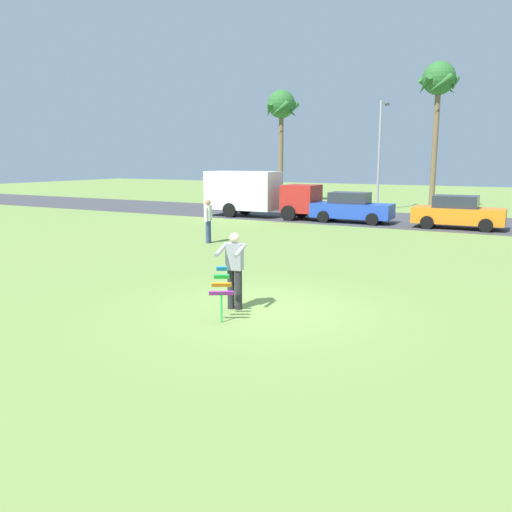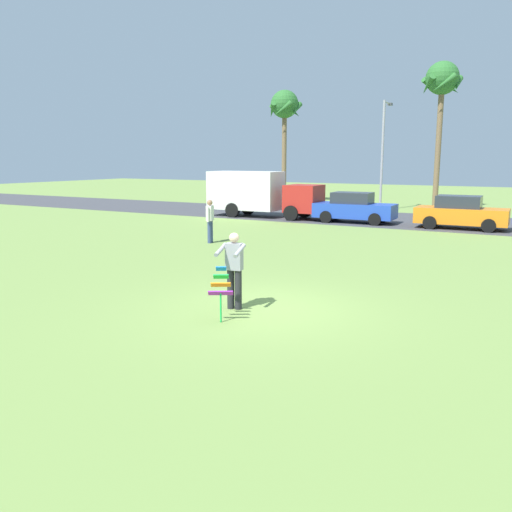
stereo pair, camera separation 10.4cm
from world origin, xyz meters
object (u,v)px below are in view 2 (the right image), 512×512
(person_kite_flyer, at_px, (234,268))
(kite_held, at_px, (221,286))
(streetlight_pole, at_px, (383,148))
(palm_tree_left_near, at_px, (285,109))
(parked_truck_red_cab, at_px, (258,193))
(palm_tree_right_near, at_px, (442,85))
(parked_car_blue, at_px, (354,208))
(person_walker_near, at_px, (210,220))
(parked_car_orange, at_px, (461,213))

(person_kite_flyer, height_order, kite_held, person_kite_flyer)
(streetlight_pole, bearing_deg, palm_tree_left_near, 160.70)
(person_kite_flyer, bearing_deg, parked_truck_red_cab, 117.10)
(palm_tree_left_near, xyz_separation_m, palm_tree_right_near, (11.53, -0.67, 0.92))
(parked_car_blue, xyz_separation_m, streetlight_pole, (-0.64, 7.38, 3.22))
(streetlight_pole, distance_m, person_walker_near, 17.21)
(streetlight_pole, bearing_deg, parked_truck_red_cab, -124.96)
(palm_tree_right_near, bearing_deg, streetlight_pole, -142.25)
(person_kite_flyer, xyz_separation_m, parked_car_orange, (2.36, 17.13, -0.18))
(palm_tree_left_near, xyz_separation_m, streetlight_pole, (8.54, -2.99, -3.07))
(streetlight_pole, bearing_deg, person_walker_near, -97.46)
(parked_truck_red_cab, height_order, parked_car_orange, parked_truck_red_cab)
(kite_held, height_order, parked_car_blue, parked_car_blue)
(parked_car_orange, bearing_deg, person_walker_near, -130.91)
(palm_tree_left_near, bearing_deg, palm_tree_right_near, -3.35)
(palm_tree_left_near, xyz_separation_m, person_walker_near, (6.34, -19.79, -6.13))
(parked_car_orange, relative_size, person_walker_near, 2.45)
(person_kite_flyer, relative_size, palm_tree_left_near, 0.20)
(palm_tree_left_near, relative_size, palm_tree_right_near, 0.89)
(parked_car_blue, bearing_deg, parked_car_orange, 0.00)
(kite_held, relative_size, palm_tree_left_near, 0.13)
(parked_car_blue, xyz_separation_m, palm_tree_right_near, (2.35, 9.69, 7.21))
(parked_car_blue, relative_size, parked_car_orange, 1.00)
(parked_truck_red_cab, height_order, parked_car_blue, parked_truck_red_cab)
(parked_truck_red_cab, height_order, person_walker_near, parked_truck_red_cab)
(person_kite_flyer, distance_m, kite_held, 0.88)
(parked_car_orange, bearing_deg, palm_tree_left_near, 144.45)
(palm_tree_right_near, bearing_deg, person_walker_near, -105.19)
(palm_tree_left_near, relative_size, streetlight_pole, 1.21)
(palm_tree_right_near, bearing_deg, palm_tree_left_near, 176.65)
(parked_car_blue, bearing_deg, palm_tree_right_near, 76.38)
(parked_car_orange, xyz_separation_m, palm_tree_right_near, (-2.97, 9.69, 7.21))
(person_walker_near, bearing_deg, person_kite_flyer, -53.02)
(kite_held, bearing_deg, parked_truck_red_cab, 116.48)
(person_kite_flyer, height_order, parked_car_blue, person_kite_flyer)
(parked_car_orange, distance_m, person_walker_near, 12.46)
(person_kite_flyer, bearing_deg, palm_tree_right_near, 91.32)
(parked_car_orange, bearing_deg, streetlight_pole, 128.95)
(streetlight_pole, xyz_separation_m, person_walker_near, (-2.20, -16.79, -3.06))
(palm_tree_right_near, bearing_deg, person_kite_flyer, -88.68)
(kite_held, relative_size, parked_car_blue, 0.26)
(parked_car_blue, height_order, parked_car_orange, same)
(parked_truck_red_cab, distance_m, palm_tree_left_near, 12.28)
(person_kite_flyer, height_order, parked_car_orange, person_kite_flyer)
(kite_held, height_order, palm_tree_left_near, palm_tree_left_near)
(parked_car_blue, xyz_separation_m, person_walker_near, (-2.84, -9.42, 0.16))
(parked_truck_red_cab, relative_size, palm_tree_right_near, 0.71)
(parked_car_orange, height_order, palm_tree_left_near, palm_tree_left_near)
(parked_car_orange, distance_m, streetlight_pole, 10.02)
(parked_car_blue, bearing_deg, palm_tree_left_near, 131.54)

